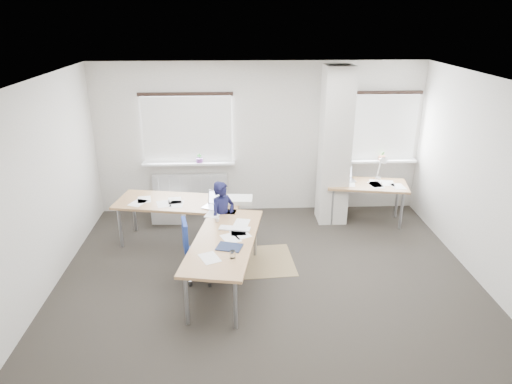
{
  "coord_description": "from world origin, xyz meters",
  "views": [
    {
      "loc": [
        -0.42,
        -5.67,
        3.59
      ],
      "look_at": [
        -0.13,
        0.9,
        0.98
      ],
      "focal_mm": 32.0,
      "sensor_mm": 36.0,
      "label": 1
    }
  ],
  "objects_px": {
    "desk_side": "(367,186)",
    "person": "(223,219)",
    "desk_main": "(203,221)",
    "task_chair": "(199,264)"
  },
  "relations": [
    {
      "from": "desk_side",
      "to": "person",
      "type": "bearing_deg",
      "value": -145.61
    },
    {
      "from": "desk_main",
      "to": "task_chair",
      "type": "relative_size",
      "value": 3.14
    },
    {
      "from": "desk_side",
      "to": "person",
      "type": "distance_m",
      "value": 2.8
    },
    {
      "from": "person",
      "to": "desk_main",
      "type": "bearing_deg",
      "value": 172.55
    },
    {
      "from": "desk_main",
      "to": "task_chair",
      "type": "distance_m",
      "value": 0.68
    },
    {
      "from": "desk_side",
      "to": "desk_main",
      "type": "bearing_deg",
      "value": -144.41
    },
    {
      "from": "desk_side",
      "to": "task_chair",
      "type": "distance_m",
      "value": 3.47
    },
    {
      "from": "desk_main",
      "to": "person",
      "type": "xyz_separation_m",
      "value": [
        0.29,
        0.2,
        -0.08
      ]
    },
    {
      "from": "desk_side",
      "to": "task_chair",
      "type": "height_order",
      "value": "desk_side"
    },
    {
      "from": "task_chair",
      "to": "person",
      "type": "relative_size",
      "value": 0.78
    }
  ]
}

